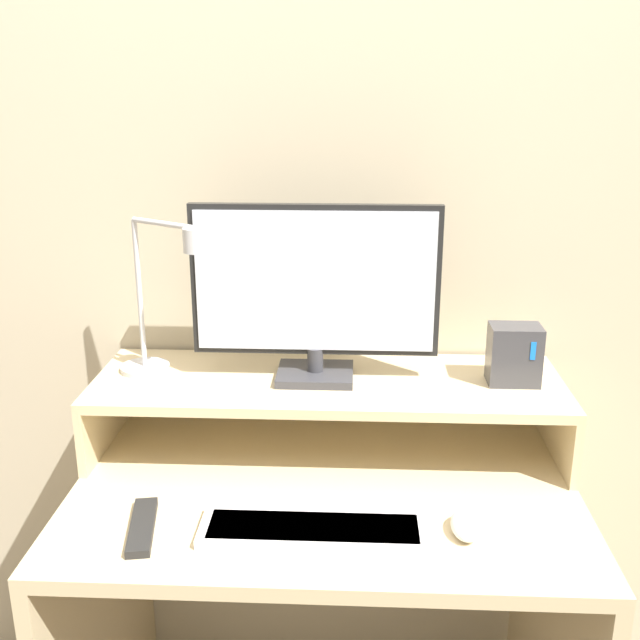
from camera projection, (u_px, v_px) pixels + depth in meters
The scene contains 9 objects.
wall_back at pixel (332, 218), 1.77m from camera, with size 6.00×0.05×2.50m.
desk at pixel (325, 579), 1.64m from camera, with size 1.05×0.68×0.75m.
monitor_shelf at pixel (328, 390), 1.68m from camera, with size 1.05×0.34×0.17m.
monitor at pixel (315, 289), 1.62m from camera, with size 0.54×0.14×0.39m.
desk_lamp at pixel (162, 305), 1.63m from camera, with size 0.23×0.18×0.36m.
router_dock at pixel (514, 355), 1.63m from camera, with size 0.11×0.08×0.13m.
keyboard at pixel (313, 530), 1.39m from camera, with size 0.42×0.12×0.02m.
mouse at pixel (465, 526), 1.39m from camera, with size 0.05×0.10×0.03m.
remote_control at pixel (142, 527), 1.40m from camera, with size 0.07×0.18×0.02m.
Camera 1 is at (0.06, -1.04, 1.56)m, focal length 42.00 mm.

